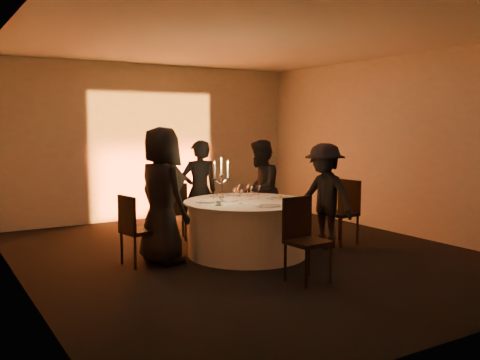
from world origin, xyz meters
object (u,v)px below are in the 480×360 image
banquet_table (247,228)px  coffee_cup (219,203)px  chair_left (134,226)px  guest_right (324,196)px  chair_back_right (262,201)px  guest_back_right (260,190)px  candelabra (221,187)px  guest_left (162,195)px  chair_right (344,208)px  chair_back_left (174,208)px  chair_front (303,234)px  guest_back_left (199,191)px

banquet_table → coffee_cup: size_ratio=16.36×
chair_left → guest_right: (2.77, -0.51, 0.26)m
chair_back_right → guest_back_right: size_ratio=0.63×
guest_right → candelabra: guest_right is taller
chair_back_right → guest_left: (-2.16, -0.84, 0.34)m
coffee_cup → candelabra: 0.33m
coffee_cup → candelabra: size_ratio=0.17×
chair_back_right → guest_right: (0.24, -1.30, 0.22)m
chair_left → chair_right: bearing=-107.8°
coffee_cup → candelabra: candelabra is taller
banquet_table → guest_left: size_ratio=0.99×
chair_back_right → coffee_cup: (-1.50, -1.20, 0.23)m
chair_back_left → guest_left: 1.42m
chair_back_left → chair_right: (2.17, -1.56, 0.04)m
chair_front → guest_back_left: (-0.07, 2.56, 0.24)m
guest_back_left → coffee_cup: (-0.36, -1.29, -0.00)m
chair_back_right → coffee_cup: chair_back_right is taller
chair_back_right → coffee_cup: bearing=-0.1°
chair_back_left → guest_back_left: 0.50m
chair_back_left → chair_right: bearing=162.5°
chair_back_left → chair_right: size_ratio=0.94×
chair_right → chair_front: bearing=-61.2°
chair_back_left → coffee_cup: bearing=107.1°
chair_back_left → guest_back_left: (0.33, -0.25, 0.28)m
chair_left → chair_back_left: chair_left is taller
chair_back_left → chair_back_right: (1.47, -0.34, 0.04)m
chair_left → chair_back_right: (2.53, 0.80, 0.04)m
banquet_table → candelabra: size_ratio=2.86×
chair_back_right → chair_left: bearing=-21.4°
guest_back_left → chair_front: bearing=100.3°
chair_front → guest_back_left: 2.57m
guest_back_right → chair_left: bearing=-30.1°
chair_back_right → coffee_cup: 1.93m
chair_left → chair_front: chair_front is taller
guest_right → candelabra: size_ratio=2.50×
chair_left → guest_left: bearing=-107.1°
guest_back_left → chair_back_right: bearing=-175.9°
chair_left → chair_back_left: bearing=-53.5°
chair_back_right → chair_front: chair_back_right is taller
guest_back_left → candelabra: 1.11m
chair_back_left → chair_front: 2.84m
chair_front → candelabra: 1.57m
banquet_table → coffee_cup: bearing=-164.7°
chair_back_left → coffee_cup: chair_back_left is taller
guest_back_left → chair_left: bearing=41.1°
guest_back_right → coffee_cup: guest_back_right is taller
banquet_table → chair_back_left: chair_back_left is taller
coffee_cup → guest_right: bearing=-3.3°
chair_back_right → chair_back_left: bearing=-52.0°
chair_back_left → candelabra: candelabra is taller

